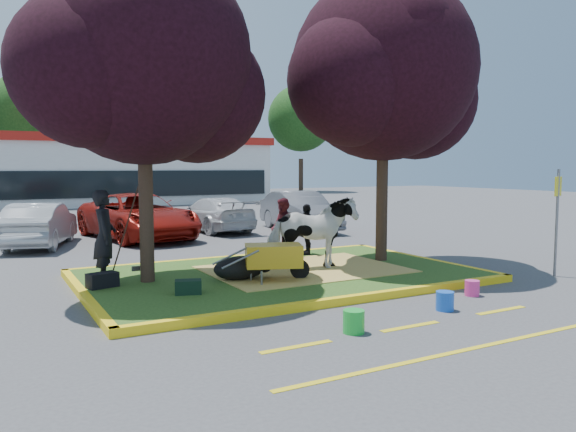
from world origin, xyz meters
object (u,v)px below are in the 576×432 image
cow (312,233)px  car_silver (40,225)px  bucket_green (354,322)px  sign_post (557,211)px  bucket_pink (472,288)px  calf (240,268)px  wheelbarrow (274,256)px  handler (105,236)px  bucket_blue (445,301)px

cow → car_silver: (-4.84, 7.96, -0.29)m
cow → bucket_green: bearing=171.2°
sign_post → bucket_green: 6.68m
bucket_pink → calf: bearing=141.2°
wheelbarrow → handler: bearing=172.9°
handler → bucket_blue: (4.72, -4.45, -0.90)m
handler → bucket_pink: 7.18m
calf → bucket_green: 3.72m
bucket_blue → handler: bearing=136.7°
bucket_blue → car_silver: size_ratio=0.08×
handler → bucket_pink: handler is taller
handler → wheelbarrow: handler is taller
wheelbarrow → car_silver: (-3.51, 8.72, 0.01)m
bucket_green → car_silver: car_silver is taller
handler → sign_post: 9.66m
sign_post → car_silver: bearing=116.6°
bucket_green → bucket_blue: (2.11, 0.31, -0.01)m
cow → bucket_blue: bearing=-159.1°
handler → car_silver: 7.19m
bucket_green → bucket_blue: bucket_green is taller
handler → bucket_green: 5.50m
sign_post → bucket_green: size_ratio=6.99×
bucket_green → bucket_pink: bearing=14.6°
calf → sign_post: (6.59, -2.36, 1.07)m
car_silver → bucket_pink: bearing=139.0°
cow → wheelbarrow: cow is taller
wheelbarrow → sign_post: (6.07, -1.86, 0.80)m
bucket_blue → wheelbarrow: bearing=121.4°
sign_post → car_silver: 14.29m
handler → wheelbarrow: (2.95, -1.57, -0.40)m
calf → handler: bearing=158.4°
cow → wheelbarrow: bearing=134.0°
calf → bucket_pink: size_ratio=3.78×
wheelbarrow → bucket_blue: (1.76, -2.89, -0.50)m
bucket_pink → bucket_green: bearing=-165.4°
wheelbarrow → bucket_blue: bearing=-37.7°
cow → calf: size_ratio=1.74×
wheelbarrow → sign_post: size_ratio=0.82×
handler → bucket_green: (2.61, -4.76, -0.90)m
cow → calf: bearing=112.0°
bucket_blue → car_silver: 12.76m
cow → sign_post: size_ratio=0.81×
calf → bucket_blue: size_ratio=3.41×
bucket_green → cow: bearing=67.1°
handler → bucket_green: size_ratio=5.38×
cow → handler: (-4.28, 0.80, 0.10)m
wheelbarrow → cow: bearing=50.8°
handler → bucket_green: handler is taller
calf → bucket_blue: calf is taller
cow → bucket_pink: size_ratio=6.59×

